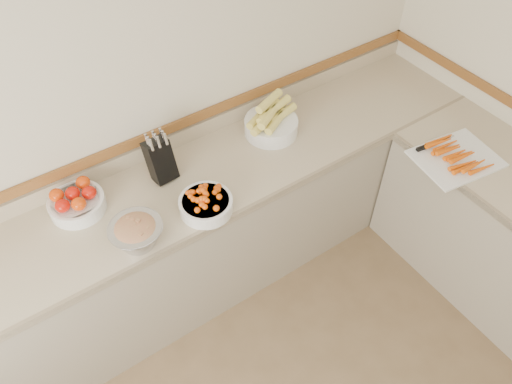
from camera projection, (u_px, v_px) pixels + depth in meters
back_wall at (128, 104)px, 2.55m from camera, size 4.00×0.00×4.00m
counter_back at (177, 244)px, 2.99m from camera, size 4.00×0.65×1.08m
knife_block at (160, 159)px, 2.67m from camera, size 0.14×0.16×0.31m
tomato_bowl at (76, 202)px, 2.55m from camera, size 0.29×0.29×0.14m
cherry_tomato_bowl at (206, 203)px, 2.56m from camera, size 0.28×0.28×0.15m
corn_bowl at (271, 122)px, 2.95m from camera, size 0.36×0.32×0.24m
rhubarb_bowl at (137, 233)px, 2.39m from camera, size 0.27×0.27×0.15m
cutting_board at (456, 157)px, 2.84m from camera, size 0.50×0.42×0.07m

